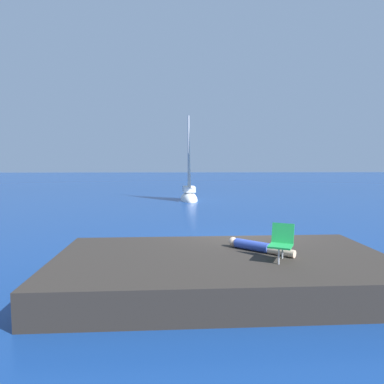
{
  "coord_description": "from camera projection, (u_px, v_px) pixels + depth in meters",
  "views": [
    {
      "loc": [
        -1.97,
        -11.06,
        2.89
      ],
      "look_at": [
        -1.15,
        11.71,
        0.88
      ],
      "focal_mm": 32.85,
      "sensor_mm": 36.0,
      "label": 1
    }
  ],
  "objects": [
    {
      "name": "ground_plane",
      "position": [
        241.0,
        251.0,
        11.33
      ],
      "size": [
        160.0,
        160.0,
        0.0
      ],
      "primitive_type": "plane",
      "color": "navy"
    },
    {
      "name": "shore_ledge",
      "position": [
        222.0,
        270.0,
        8.16
      ],
      "size": [
        7.8,
        4.42,
        0.71
      ],
      "primitive_type": "cube",
      "rotation": [
        0.0,
        0.0,
        0.03
      ],
      "color": "#2D2823",
      "rests_on": "ground"
    },
    {
      "name": "boulder_seaward",
      "position": [
        164.0,
        260.0,
        10.23
      ],
      "size": [
        1.97,
        1.75,
        1.05
      ],
      "primitive_type": "cube",
      "rotation": [
        -0.01,
        0.15,
        2.73
      ],
      "color": "#2E2A21",
      "rests_on": "ground"
    },
    {
      "name": "boulder_inland",
      "position": [
        322.0,
        259.0,
        10.37
      ],
      "size": [
        1.11,
        1.1,
        0.68
      ],
      "primitive_type": "cube",
      "rotation": [
        -0.16,
        -0.14,
        1.02
      ],
      "color": "#292225",
      "rests_on": "ground"
    },
    {
      "name": "sailboat_near",
      "position": [
        189.0,
        195.0,
        26.05
      ],
      "size": [
        1.45,
        3.75,
        6.87
      ],
      "rotation": [
        0.0,
        0.0,
        1.63
      ],
      "color": "white",
      "rests_on": "ground"
    },
    {
      "name": "person_sunbather",
      "position": [
        257.0,
        246.0,
        8.51
      ],
      "size": [
        1.4,
        1.28,
        0.25
      ],
      "rotation": [
        0.0,
        0.0,
        5.55
      ],
      "color": "#334CB2",
      "rests_on": "shore_ledge"
    },
    {
      "name": "beach_chair",
      "position": [
        282.0,
        241.0,
        7.69
      ],
      "size": [
        0.69,
        0.74,
        0.8
      ],
      "rotation": [
        0.0,
        0.0,
        4.26
      ],
      "color": "green",
      "rests_on": "shore_ledge"
    }
  ]
}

